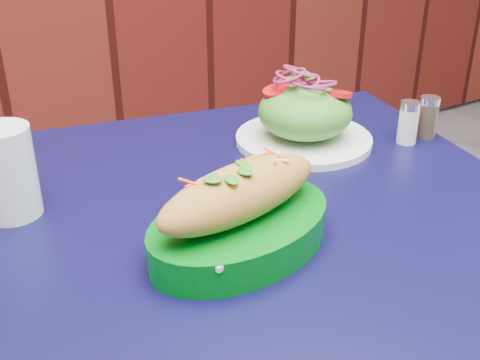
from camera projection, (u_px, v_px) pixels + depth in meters
cafe_table at (250, 271)px, 0.82m from camera, size 0.95×0.95×0.75m
banh_mi_basket at (240, 214)px, 0.70m from camera, size 0.27×0.21×0.11m
salad_plate at (305, 116)px, 0.98m from camera, size 0.23×0.23×0.12m
water_glass at (6, 172)px, 0.76m from camera, size 0.07×0.07×0.12m
salt_shaker at (408, 123)px, 0.98m from camera, size 0.03×0.03×0.07m
pepper_shaker at (428, 117)px, 1.00m from camera, size 0.03×0.03×0.07m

